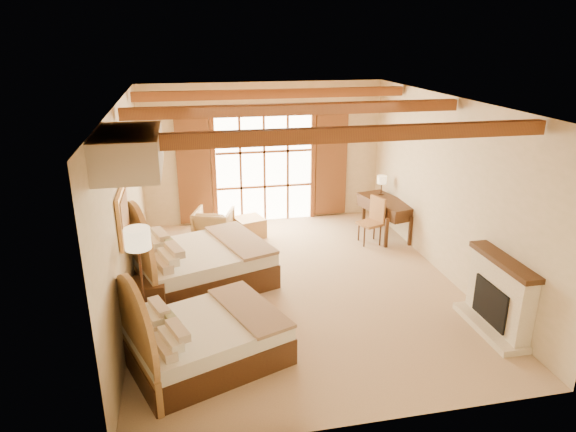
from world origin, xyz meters
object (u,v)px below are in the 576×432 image
object	(u,v)px
bed_far	(191,262)
nightstand	(150,299)
bed_near	(195,336)
armchair	(214,225)
desk	(386,216)

from	to	relation	value
bed_far	nightstand	size ratio (longest dim) A/B	4.50
bed_near	armchair	world-z (taller)	bed_near
bed_far	nightstand	world-z (taller)	bed_far
bed_near	nightstand	size ratio (longest dim) A/B	4.01
nightstand	desk	world-z (taller)	desk
bed_near	bed_far	size ratio (longest dim) A/B	0.89
desk	nightstand	bearing A→B (deg)	-165.96
bed_near	nightstand	bearing A→B (deg)	95.25
bed_near	desk	size ratio (longest dim) A/B	1.55
bed_far	armchair	size ratio (longest dim) A/B	3.52
bed_near	desk	distance (m)	5.77
nightstand	bed_near	bearing A→B (deg)	-60.53
bed_far	armchair	bearing A→B (deg)	56.38
bed_near	armchair	xyz separation A→B (m)	(0.53, 4.27, -0.03)
bed_near	armchair	distance (m)	4.31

